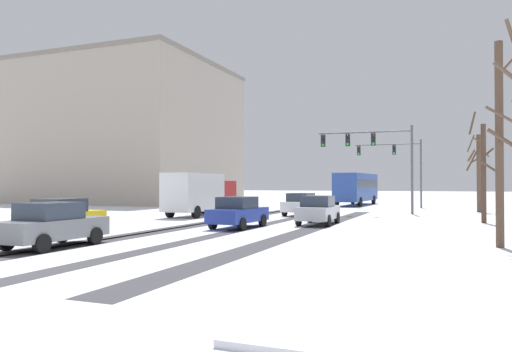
{
  "coord_description": "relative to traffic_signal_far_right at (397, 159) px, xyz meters",
  "views": [
    {
      "loc": [
        11.77,
        -9.03,
        2.28
      ],
      "look_at": [
        0.0,
        20.62,
        2.8
      ],
      "focal_mm": 34.18,
      "sensor_mm": 36.0,
      "label": 1
    }
  ],
  "objects": [
    {
      "name": "traffic_signal_far_right",
      "position": [
        0.0,
        0.0,
        0.0
      ],
      "size": [
        6.19,
        0.58,
        6.5
      ],
      "color": "#56565B",
      "rests_on": "ground"
    },
    {
      "name": "bare_tree_sidewalk_near",
      "position": [
        6.35,
        -28.98,
        -0.59
      ],
      "size": [
        1.71,
        2.0,
        8.02
      ],
      "color": "brown",
      "rests_on": "ground"
    },
    {
      "name": "car_white_lead",
      "position": [
        -5.35,
        -14.49,
        -3.83
      ],
      "size": [
        2.01,
        4.19,
        1.62
      ],
      "color": "silver",
      "rests_on": "ground"
    },
    {
      "name": "car_yellow_cab_fourth",
      "position": [
        -11.64,
        -31.24,
        -3.83
      ],
      "size": [
        1.92,
        4.14,
        1.62
      ],
      "color": "yellow",
      "rests_on": "ground"
    },
    {
      "name": "wheel_track_oncoming",
      "position": [
        -5.05,
        -24.63,
        -4.65
      ],
      "size": [
        0.9,
        32.4,
        0.01
      ],
      "primitive_type": "cube",
      "color": "#424247",
      "rests_on": "ground"
    },
    {
      "name": "box_truck_delivery",
      "position": [
        -11.95,
        -17.55,
        -3.02
      ],
      "size": [
        2.4,
        7.44,
        3.02
      ],
      "color": "red",
      "rests_on": "ground"
    },
    {
      "name": "office_building_far_left_block",
      "position": [
        -34.18,
        3.57,
        3.93
      ],
      "size": [
        24.48,
        21.61,
        17.16
      ],
      "color": "#A89E8E",
      "rests_on": "ground"
    },
    {
      "name": "bus_oncoming",
      "position": [
        -4.7,
        4.47,
        -2.66
      ],
      "size": [
        3.03,
        11.1,
        3.38
      ],
      "color": "#284793",
      "rests_on": "ground"
    },
    {
      "name": "car_blue_third",
      "position": [
        -5.57,
        -25.31,
        -3.83
      ],
      "size": [
        1.98,
        4.18,
        1.62
      ],
      "color": "#233899",
      "rests_on": "ground"
    },
    {
      "name": "wheel_track_center",
      "position": [
        -1.9,
        -24.63,
        -4.65
      ],
      "size": [
        1.15,
        32.4,
        0.01
      ],
      "primitive_type": "cube",
      "color": "#424247",
      "rests_on": "ground"
    },
    {
      "name": "bare_tree_sidewalk_far",
      "position": [
        6.82,
        -5.08,
        -1.21
      ],
      "size": [
        1.72,
        1.72,
        6.35
      ],
      "color": "brown",
      "rests_on": "ground"
    },
    {
      "name": "car_grey_fifth",
      "position": [
        -8.64,
        -34.87,
        -3.83
      ],
      "size": [
        1.87,
        4.12,
        1.62
      ],
      "color": "slate",
      "rests_on": "ground"
    },
    {
      "name": "wheel_track_right_lane",
      "position": [
        -8.83,
        -24.63,
        -4.65
      ],
      "size": [
        0.84,
        32.4,
        0.01
      ],
      "primitive_type": "cube",
      "color": "#424247",
      "rests_on": "ground"
    },
    {
      "name": "wheel_track_left_lane",
      "position": [
        -8.2,
        -24.63,
        -4.65
      ],
      "size": [
        1.06,
        32.4,
        0.01
      ],
      "primitive_type": "cube",
      "color": "#424247",
      "rests_on": "ground"
    },
    {
      "name": "bare_tree_sidewalk_mid",
      "position": [
        6.43,
        -17.1,
        -1.53
      ],
      "size": [
        1.63,
        1.64,
        6.64
      ],
      "color": "#4C3828",
      "rests_on": "ground"
    },
    {
      "name": "sidewalk_kerb_right",
      "position": [
        3.54,
        -26.1,
        -4.59
      ],
      "size": [
        4.0,
        32.4,
        0.12
      ],
      "primitive_type": "cube",
      "color": "white",
      "rests_on": "ground"
    },
    {
      "name": "car_silver_second",
      "position": [
        -2.23,
        -21.76,
        -3.83
      ],
      "size": [
        1.92,
        4.14,
        1.62
      ],
      "color": "#B7BABF",
      "rests_on": "ground"
    },
    {
      "name": "traffic_signal_near_right",
      "position": [
        -0.59,
        -12.06,
        0.17
      ],
      "size": [
        6.85,
        0.67,
        6.5
      ],
      "color": "#56565B",
      "rests_on": "ground"
    }
  ]
}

